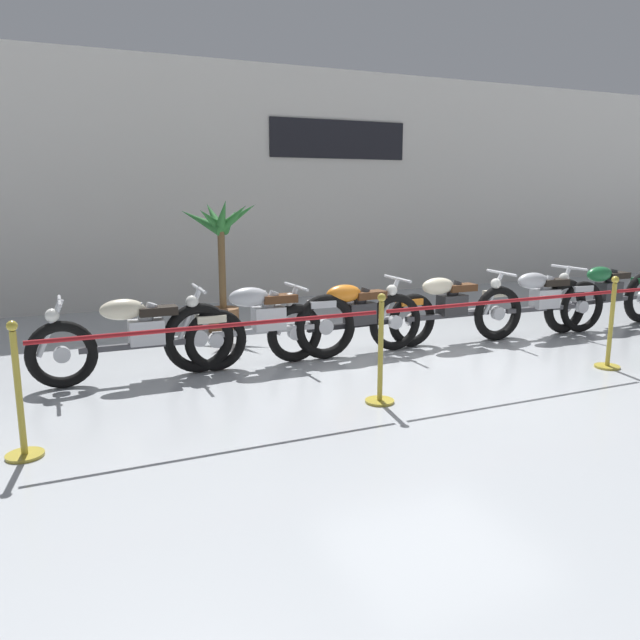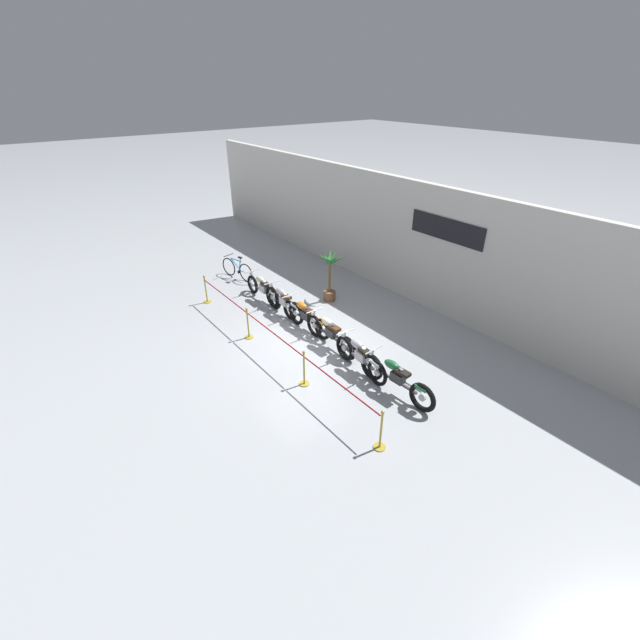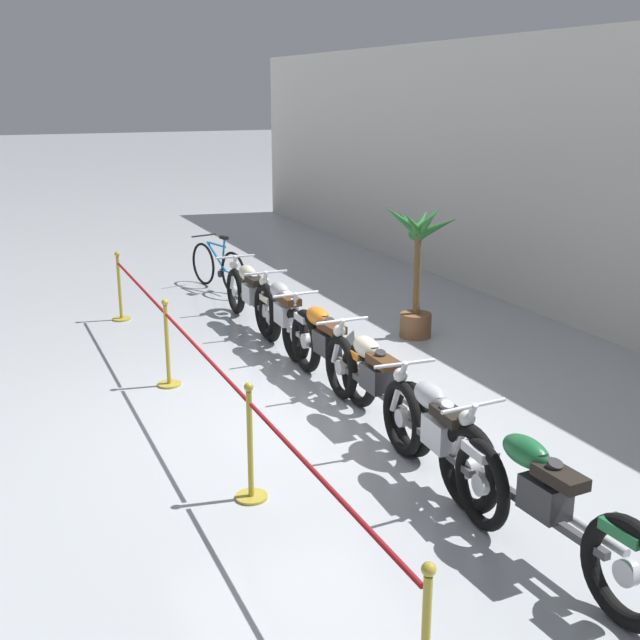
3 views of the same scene
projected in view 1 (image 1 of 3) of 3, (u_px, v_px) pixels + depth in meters
The scene contains 12 objects.
ground_plane at pixel (440, 361), 7.40m from camera, with size 120.00×120.00×0.00m, color #B2B7BC.
back_wall at pixel (285, 185), 11.57m from camera, with size 28.00×0.29×4.20m.
motorcycle_cream_0 at pixel (141, 337), 6.61m from camera, with size 2.30×0.62×0.93m.
motorcycle_silver_1 at pixel (264, 324), 7.14m from camera, with size 2.31×0.62×0.97m.
motorcycle_orange_2 at pixel (356, 318), 7.66m from camera, with size 2.36×0.62×0.93m.
motorcycle_cream_3 at pixel (448, 309), 8.15m from camera, with size 2.34×0.62×0.94m.
motorcycle_silver_4 at pixel (541, 302), 8.62m from camera, with size 2.17×0.62×0.95m.
motorcycle_green_5 at pixel (605, 296), 9.18m from camera, with size 2.44×0.62×0.96m.
potted_palm_left_of_row at pixel (222, 259), 8.80m from camera, with size 1.09×1.01×1.94m.
stanchion_far_left at pixel (383, 329), 5.81m from camera, with size 8.98×0.28×1.05m.
stanchion_mid_left at pixel (380, 366), 5.88m from camera, with size 0.28×0.28×1.05m.
stanchion_mid_right at pixel (610, 337), 7.06m from camera, with size 0.28×0.28×1.05m.
Camera 1 is at (-4.21, -5.96, 1.96)m, focal length 35.00 mm.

